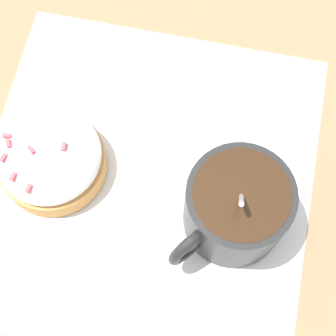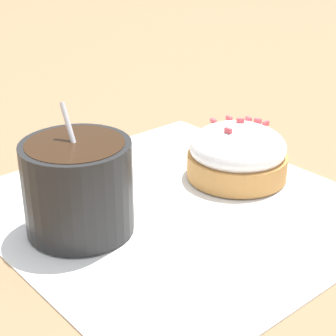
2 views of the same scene
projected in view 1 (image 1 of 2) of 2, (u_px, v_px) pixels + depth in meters
ground_plane at (147, 181)px, 0.51m from camera, size 3.00×3.00×0.00m
paper_napkin at (147, 181)px, 0.50m from camera, size 0.32×0.33×0.00m
coffee_cup at (236, 208)px, 0.45m from camera, size 0.09×0.10×0.10m
frosted_pastry at (50, 158)px, 0.49m from camera, size 0.09×0.09×0.05m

